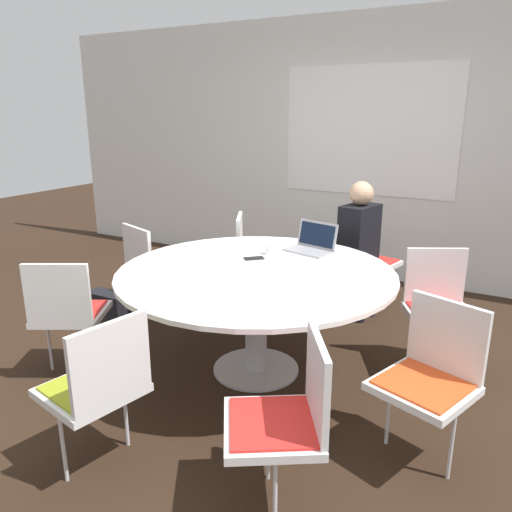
{
  "coord_description": "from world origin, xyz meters",
  "views": [
    {
      "loc": [
        1.51,
        -2.76,
        1.77
      ],
      "look_at": [
        0.0,
        0.0,
        0.84
      ],
      "focal_mm": 35.0,
      "sensor_mm": 36.0,
      "label": 1
    }
  ],
  "objects": [
    {
      "name": "ground_plane",
      "position": [
        0.0,
        0.0,
        0.0
      ],
      "size": [
        16.0,
        16.0,
        0.0
      ],
      "primitive_type": "plane",
      "color": "black"
    },
    {
      "name": "wall_back",
      "position": [
        0.0,
        2.43,
        1.35
      ],
      "size": [
        8.0,
        0.07,
        2.7
      ],
      "color": "silver",
      "rests_on": "ground_plane"
    },
    {
      "name": "conference_table",
      "position": [
        0.0,
        0.0,
        0.64
      ],
      "size": [
        1.85,
        1.85,
        0.74
      ],
      "color": "#B7B7BC",
      "rests_on": "ground_plane"
    },
    {
      "name": "chair_0",
      "position": [
        0.29,
        1.53,
        0.5
      ],
      "size": [
        0.51,
        0.52,
        0.84
      ],
      "rotation": [
        0.0,
        0.0,
        4.48
      ],
      "color": "silver",
      "rests_on": "ground_plane"
    },
    {
      "name": "chair_1",
      "position": [
        -0.63,
        1.09,
        0.5
      ],
      "size": [
        0.57,
        0.58,
        0.84
      ],
      "rotation": [
        0.0,
        0.0,
        5.18
      ],
      "color": "silver",
      "rests_on": "ground_plane"
    },
    {
      "name": "chair_2",
      "position": [
        -1.21,
        0.36,
        0.5
      ],
      "size": [
        0.56,
        0.54,
        0.84
      ],
      "rotation": [
        0.0,
        0.0,
        5.94
      ],
      "color": "silver",
      "rests_on": "ground_plane"
    },
    {
      "name": "chair_3",
      "position": [
        -1.07,
        -0.66,
        0.5
      ],
      "size": [
        0.59,
        0.58,
        0.84
      ],
      "rotation": [
        0.0,
        0.0,
        6.78
      ],
      "color": "silver",
      "rests_on": "ground_plane"
    },
    {
      "name": "chair_4",
      "position": [
        -0.19,
        -1.25,
        0.5
      ],
      "size": [
        0.5,
        0.52,
        0.84
      ],
      "rotation": [
        0.0,
        0.0,
        7.65
      ],
      "color": "silver",
      "rests_on": "ground_plane"
    },
    {
      "name": "chair_5",
      "position": [
        0.72,
        -1.03,
        0.5
      ],
      "size": [
        0.59,
        0.6,
        0.84
      ],
      "rotation": [
        0.0,
        0.0,
        8.41
      ],
      "color": "silver",
      "rests_on": "ground_plane"
    },
    {
      "name": "chair_6",
      "position": [
        1.21,
        -0.36,
        0.5
      ],
      "size": [
        0.56,
        0.54,
        0.84
      ],
      "rotation": [
        0.0,
        0.0,
        9.08
      ],
      "color": "silver",
      "rests_on": "ground_plane"
    },
    {
      "name": "chair_7",
      "position": [
        1.08,
        0.65,
        0.5
      ],
      "size": [
        0.59,
        0.58,
        0.84
      ],
      "rotation": [
        0.0,
        0.0,
        9.91
      ],
      "color": "silver",
      "rests_on": "ground_plane"
    },
    {
      "name": "person_0",
      "position": [
        0.31,
        1.28,
        0.7
      ],
      "size": [
        0.32,
        0.4,
        1.19
      ],
      "rotation": [
        0.0,
        0.0,
        4.48
      ],
      "color": "black",
      "rests_on": "ground_plane"
    },
    {
      "name": "laptop",
      "position": [
        0.14,
        0.62,
        0.79
      ],
      "size": [
        0.38,
        0.31,
        0.21
      ],
      "rotation": [
        0.0,
        0.0,
        -0.23
      ],
      "color": "#99999E",
      "rests_on": "conference_table"
    },
    {
      "name": "coffee_cup",
      "position": [
        -0.09,
        0.39,
        0.78
      ],
      "size": [
        0.08,
        0.08,
        0.08
      ],
      "color": "white",
      "rests_on": "conference_table"
    },
    {
      "name": "cell_phone",
      "position": [
        -0.14,
        0.23,
        0.74
      ],
      "size": [
        0.15,
        0.15,
        0.01
      ],
      "color": "black",
      "rests_on": "conference_table"
    },
    {
      "name": "handbag",
      "position": [
        -1.48,
        0.09,
        0.14
      ],
      "size": [
        0.36,
        0.16,
        0.28
      ],
      "color": "black",
      "rests_on": "ground_plane"
    }
  ]
}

